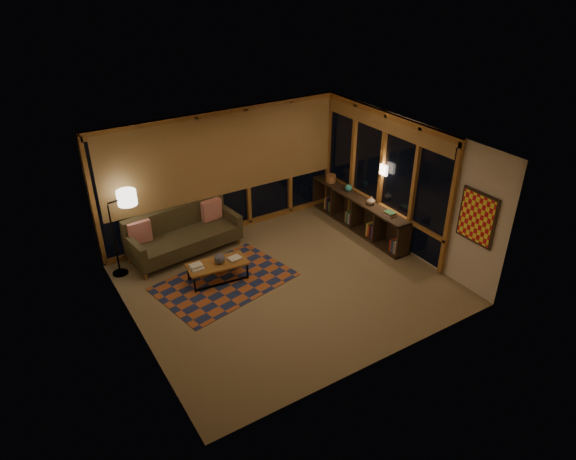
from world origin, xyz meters
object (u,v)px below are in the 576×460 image
coffee_table (218,272)px  floor_lamp (114,236)px  bookshelf (358,213)px  sofa (184,234)px

coffee_table → floor_lamp: floor_lamp is taller
coffee_table → bookshelf: 3.53m
bookshelf → sofa: bearing=164.7°
sofa → floor_lamp: bearing=174.6°
sofa → coffee_table: bearing=-90.2°
coffee_table → bookshelf: bearing=9.9°
floor_lamp → coffee_table: bearing=-49.3°
coffee_table → floor_lamp: (-1.51, 1.20, 0.63)m
sofa → bookshelf: 3.79m
sofa → coffee_table: size_ratio=2.00×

